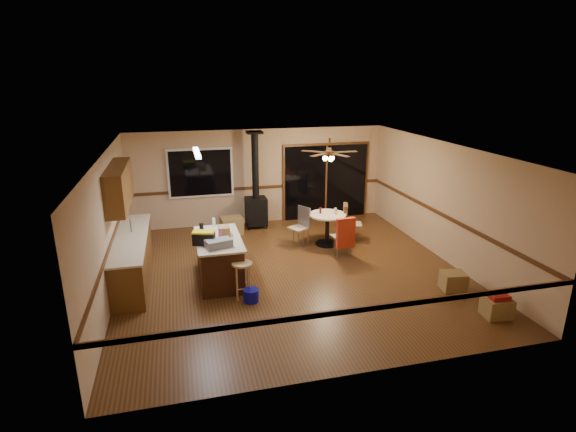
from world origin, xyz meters
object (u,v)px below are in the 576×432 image
object	(u,v)px
chair_right	(346,218)
box_corner_b	(453,281)
toolbox_grey	(219,243)
bar_stool	(242,280)
blue_bucket	(251,295)
box_corner_a	(497,307)
chair_near	(345,233)
kitchen_island	(219,259)
wood_stove	(256,201)
chair_left	(302,222)
toolbox_black	(204,239)
box_under_window	(232,226)
dining_table	(327,224)

from	to	relation	value
chair_right	box_corner_b	bearing A→B (deg)	-70.55
toolbox_grey	bar_stool	bearing A→B (deg)	-44.12
blue_bucket	box_corner_a	distance (m)	4.31
chair_near	kitchen_island	bearing A→B (deg)	-170.72
wood_stove	chair_right	size ratio (longest dim) A/B	3.60
bar_stool	chair_left	world-z (taller)	chair_left
toolbox_black	blue_bucket	xyz separation A→B (m)	(0.75, -0.79, -0.89)
blue_bucket	box_corner_b	size ratio (longest dim) A/B	0.66
box_under_window	chair_near	bearing A→B (deg)	-44.31
kitchen_island	toolbox_grey	bearing A→B (deg)	-94.48
kitchen_island	toolbox_black	bearing A→B (deg)	-137.37
bar_stool	box_corner_b	distance (m)	4.06
chair_near	box_corner_a	bearing A→B (deg)	-62.36
toolbox_black	box_corner_a	xyz separation A→B (m)	(4.77, -2.35, -0.84)
dining_table	chair_left	world-z (taller)	chair_left
chair_near	chair_right	size ratio (longest dim) A/B	1.00
chair_right	toolbox_black	bearing A→B (deg)	-154.13
toolbox_black	box_corner_b	bearing A→B (deg)	-15.42
kitchen_island	toolbox_black	size ratio (longest dim) A/B	4.09
chair_right	chair_left	bearing A→B (deg)	177.86
box_under_window	chair_left	bearing A→B (deg)	-37.51
bar_stool	box_corner_b	xyz separation A→B (m)	(4.00, -0.69, -0.17)
wood_stove	toolbox_black	bearing A→B (deg)	-115.63
kitchen_island	chair_left	distance (m)	2.62
toolbox_grey	box_corner_b	world-z (taller)	toolbox_grey
bar_stool	blue_bucket	bearing A→B (deg)	-59.13
chair_near	dining_table	bearing A→B (deg)	97.68
bar_stool	box_corner_b	bearing A→B (deg)	-9.77
wood_stove	box_corner_a	world-z (taller)	wood_stove
toolbox_grey	box_corner_b	bearing A→B (deg)	-13.54
toolbox_grey	chair_near	xyz separation A→B (m)	(2.90, 0.96, -0.38)
toolbox_grey	box_corner_a	bearing A→B (deg)	-25.16
toolbox_black	bar_stool	distance (m)	1.09
toolbox_black	toolbox_grey	bearing A→B (deg)	-41.36
chair_left	chair_near	distance (m)	1.26
box_under_window	box_corner_b	size ratio (longest dim) A/B	1.26
box_under_window	toolbox_black	bearing A→B (deg)	-106.48
kitchen_island	bar_stool	world-z (taller)	kitchen_island
toolbox_black	chair_left	xyz separation A→B (m)	(2.43, 1.77, -0.42)
chair_near	box_corner_b	size ratio (longest dim) A/B	1.60
blue_bucket	bar_stool	bearing A→B (deg)	120.87
toolbox_grey	box_under_window	bearing A→B (deg)	78.95
chair_near	box_corner_a	world-z (taller)	chair_near
toolbox_black	wood_stove	bearing A→B (deg)	64.37
bar_stool	box_corner_a	xyz separation A→B (m)	(4.14, -1.76, -0.18)
blue_bucket	dining_table	size ratio (longest dim) A/B	0.32
chair_near	chair_left	bearing A→B (deg)	125.11
toolbox_black	chair_near	bearing A→B (deg)	13.15
dining_table	toolbox_grey	bearing A→B (deg)	-146.50
blue_bucket	toolbox_grey	bearing A→B (deg)	131.20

